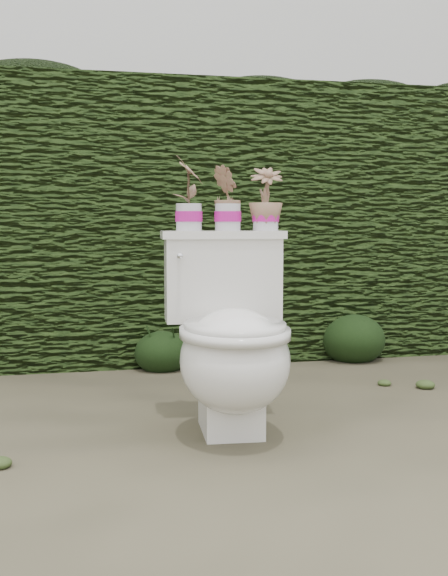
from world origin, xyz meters
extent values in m
plane|color=brown|center=(0.00, 0.00, 0.00)|extent=(60.00, 60.00, 0.00)
cube|color=#294015|center=(0.00, 1.60, 0.80)|extent=(8.00, 1.00, 1.60)
cube|color=silver|center=(0.60, 6.00, 2.00)|extent=(8.00, 3.50, 4.00)
cube|color=silver|center=(0.10, -0.15, 0.10)|extent=(0.24, 0.32, 0.20)
ellipsoid|color=silver|center=(0.09, -0.25, 0.30)|extent=(0.45, 0.55, 0.39)
cube|color=silver|center=(0.12, 0.07, 0.57)|extent=(0.48, 0.21, 0.34)
cube|color=silver|center=(0.12, 0.07, 0.76)|extent=(0.51, 0.23, 0.03)
cylinder|color=silver|center=(-0.07, -0.01, 0.68)|extent=(0.02, 0.06, 0.02)
sphere|color=silver|center=(-0.08, -0.04, 0.68)|extent=(0.03, 0.03, 0.03)
imported|color=#367E27|center=(-0.02, 0.08, 0.92)|extent=(0.16, 0.18, 0.29)
imported|color=#367E27|center=(0.14, 0.07, 0.90)|extent=(0.12, 0.15, 0.25)
imported|color=#367E27|center=(0.30, 0.06, 0.90)|extent=(0.15, 0.15, 0.25)
ellipsoid|color=black|center=(0.01, 1.08, 0.12)|extent=(0.30, 0.30, 0.24)
ellipsoid|color=black|center=(1.14, 1.10, 0.15)|extent=(0.37, 0.37, 0.30)
camera|label=1|loc=(-0.55, -2.81, 0.82)|focal=45.00mm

